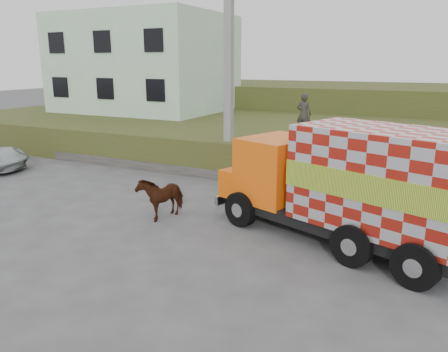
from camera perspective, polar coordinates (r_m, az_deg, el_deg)
The scene contains 9 objects.
ground at distance 13.54m, azimuth -4.02°, elevation -5.09°, with size 120.00×120.00×0.00m, color #474749.
embankment at distance 22.30m, azimuth 8.96°, elevation 4.60°, with size 40.00×12.00×1.50m, color #324A18.
embankment_far at distance 33.77m, azimuth 15.20°, elevation 8.90°, with size 40.00×12.00×3.00m, color #324A18.
retaining_strip at distance 17.93m, azimuth -2.85°, elevation 0.53°, with size 16.00×0.50×0.40m, color #595651.
building at distance 29.68m, azimuth -10.20°, elevation 14.27°, with size 10.00×8.00×6.00m, color silver.
utility_pole at distance 17.30m, azimuth 0.62°, elevation 13.01°, with size 1.20×0.30×8.00m.
cargo_truck at distance 11.39m, azimuth 16.20°, elevation -1.07°, with size 7.26×4.40×3.09m.
cow at distance 13.34m, azimuth -8.18°, elevation -2.59°, with size 0.70×1.53×1.29m, color black.
pedestrian at distance 19.24m, azimuth 10.37°, elevation 7.93°, with size 0.66×0.43×1.80m, color #2A2725.
Camera 1 is at (6.45, -11.00, 4.55)m, focal length 35.00 mm.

